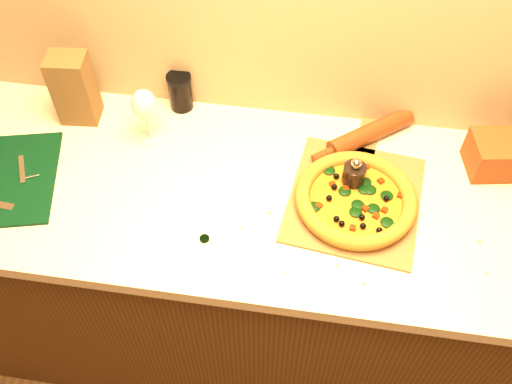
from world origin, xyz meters
name	(u,v)px	position (x,y,z in m)	size (l,w,h in m)	color
cabinet	(285,281)	(0.00, 1.43, 0.43)	(2.80, 0.65, 0.86)	#44240E
countertop	(291,200)	(0.00, 1.43, 0.88)	(2.84, 0.68, 0.04)	beige
pizza_peel	(356,195)	(0.17, 1.45, 0.90)	(0.39, 0.54, 0.01)	brown
pizza	(356,199)	(0.17, 1.42, 0.93)	(0.32, 0.32, 0.05)	#A67329
cutting_board	(11,179)	(-0.78, 1.36, 0.91)	(0.31, 0.38, 0.02)	black
bottle_cap	(204,239)	(-0.21, 1.25, 0.90)	(0.03, 0.03, 0.01)	black
pepper_grinder	(354,177)	(0.16, 1.48, 0.95)	(0.06, 0.06, 0.12)	black
rolling_pin	(371,133)	(0.21, 1.67, 0.93)	(0.33, 0.27, 0.06)	#592C0F
wine_glass	(144,106)	(-0.44, 1.58, 1.03)	(0.07, 0.07, 0.18)	silver
paper_bag	(74,88)	(-0.67, 1.64, 1.01)	(0.11, 0.09, 0.22)	brown
dark_jar	(180,92)	(-0.38, 1.72, 0.96)	(0.07, 0.07, 0.12)	black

